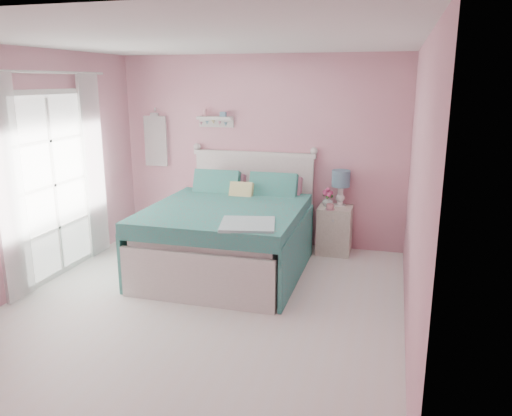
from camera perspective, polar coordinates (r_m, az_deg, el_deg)
The scene contains 13 objects.
floor at distance 5.26m, azimuth -6.10°, elevation -11.07°, with size 4.50×4.50×0.00m, color white.
room_shell at distance 4.80m, azimuth -6.61°, elevation 6.28°, with size 4.50×4.50×4.50m.
bed at distance 6.12m, azimuth -2.98°, elevation -3.04°, with size 1.77×2.25×1.30m.
nightstand at distance 6.74m, azimuth 8.95°, elevation -2.49°, with size 0.44×0.43×0.63m.
table_lamp at distance 6.66m, azimuth 9.67°, elevation 3.04°, with size 0.24×0.24×0.48m.
vase at distance 6.66m, azimuth 8.17°, elevation 0.80°, with size 0.14×0.14×0.14m, color silver.
teacup at distance 6.49m, azimuth 8.46°, elevation 0.13°, with size 0.10×0.10×0.08m, color pink.
roses at distance 6.63m, azimuth 8.19°, elevation 1.74°, with size 0.14×0.11×0.12m.
wall_shelf at distance 7.04m, azimuth -4.67°, elevation 10.10°, with size 0.50×0.15×0.25m.
hanging_dress at distance 7.43m, azimuth -11.39°, elevation 7.50°, with size 0.34×0.03×0.72m, color white.
french_door at distance 6.22m, azimuth -22.12°, elevation 2.38°, with size 0.04×1.32×2.16m.
curtain_near at distance 5.61m, azimuth -26.39°, elevation 1.83°, with size 0.04×0.40×2.32m, color white.
curtain_far at distance 6.76m, azimuth -18.07°, elevation 4.53°, with size 0.04×0.40×2.32m, color white.
Camera 1 is at (1.80, -4.40, 2.25)m, focal length 35.00 mm.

